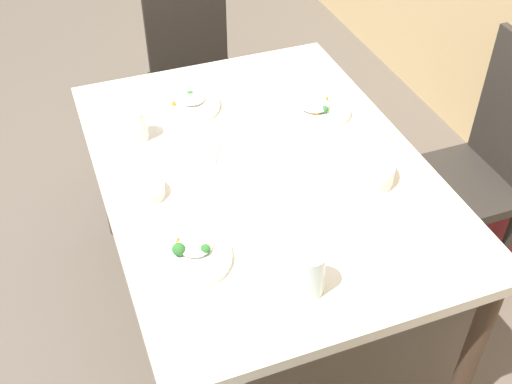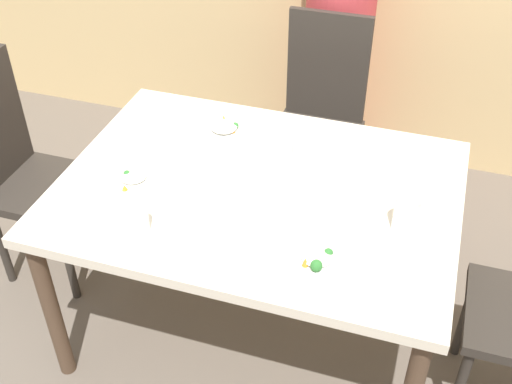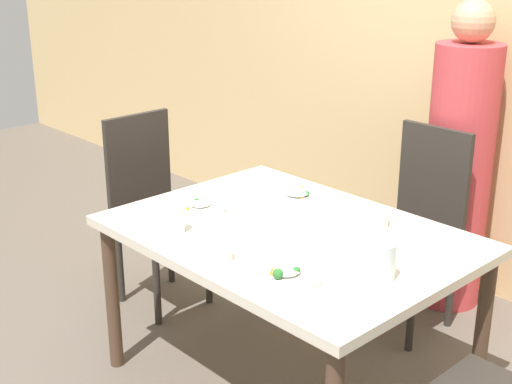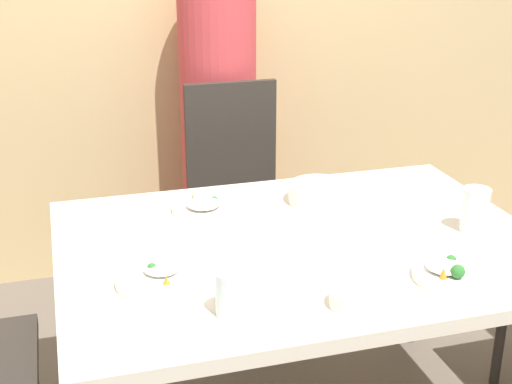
{
  "view_description": "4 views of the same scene",
  "coord_description": "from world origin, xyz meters",
  "px_view_note": "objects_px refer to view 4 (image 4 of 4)",
  "views": [
    {
      "loc": [
        1.5,
        -0.58,
        2.02
      ],
      "look_at": [
        0.12,
        -0.07,
        0.74
      ],
      "focal_mm": 45.0,
      "sensor_mm": 36.0,
      "label": 1
    },
    {
      "loc": [
        0.54,
        -1.7,
        2.11
      ],
      "look_at": [
        0.02,
        -0.1,
        0.78
      ],
      "focal_mm": 45.0,
      "sensor_mm": 36.0,
      "label": 2
    },
    {
      "loc": [
        1.83,
        -1.9,
        1.84
      ],
      "look_at": [
        -0.12,
        -0.07,
        0.87
      ],
      "focal_mm": 50.0,
      "sensor_mm": 36.0,
      "label": 3
    },
    {
      "loc": [
        -0.65,
        -1.77,
        1.61
      ],
      "look_at": [
        -0.14,
        -0.02,
        0.9
      ],
      "focal_mm": 50.0,
      "sensor_mm": 36.0,
      "label": 4
    }
  ],
  "objects_px": {
    "bowl_curry": "(320,193)",
    "glass_water_tall": "(475,210)",
    "chair_adult_spot": "(238,200)",
    "person_adult": "(219,131)",
    "plate_rice_adult": "(454,273)"
  },
  "relations": [
    {
      "from": "person_adult",
      "to": "glass_water_tall",
      "type": "distance_m",
      "value": 1.35
    },
    {
      "from": "person_adult",
      "to": "bowl_curry",
      "type": "distance_m",
      "value": 0.93
    },
    {
      "from": "person_adult",
      "to": "plate_rice_adult",
      "type": "bearing_deg",
      "value": -79.87
    },
    {
      "from": "glass_water_tall",
      "to": "person_adult",
      "type": "bearing_deg",
      "value": 111.05
    },
    {
      "from": "bowl_curry",
      "to": "person_adult",
      "type": "bearing_deg",
      "value": 97.7
    },
    {
      "from": "person_adult",
      "to": "plate_rice_adult",
      "type": "xyz_separation_m",
      "value": [
        0.27,
        -1.51,
        0.02
      ]
    },
    {
      "from": "person_adult",
      "to": "plate_rice_adult",
      "type": "relative_size",
      "value": 6.76
    },
    {
      "from": "plate_rice_adult",
      "to": "chair_adult_spot",
      "type": "bearing_deg",
      "value": 102.86
    },
    {
      "from": "chair_adult_spot",
      "to": "bowl_curry",
      "type": "height_order",
      "value": "chair_adult_spot"
    },
    {
      "from": "glass_water_tall",
      "to": "bowl_curry",
      "type": "bearing_deg",
      "value": 136.49
    },
    {
      "from": "chair_adult_spot",
      "to": "glass_water_tall",
      "type": "xyz_separation_m",
      "value": [
        0.48,
        -0.93,
        0.27
      ]
    },
    {
      "from": "chair_adult_spot",
      "to": "person_adult",
      "type": "bearing_deg",
      "value": 90.0
    },
    {
      "from": "bowl_curry",
      "to": "glass_water_tall",
      "type": "height_order",
      "value": "glass_water_tall"
    },
    {
      "from": "chair_adult_spot",
      "to": "person_adult",
      "type": "relative_size",
      "value": 0.63
    },
    {
      "from": "person_adult",
      "to": "bowl_curry",
      "type": "height_order",
      "value": "person_adult"
    }
  ]
}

